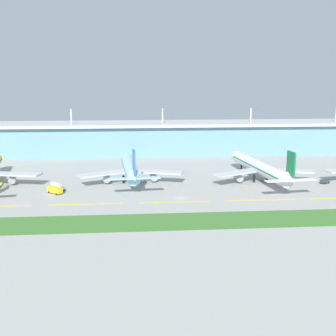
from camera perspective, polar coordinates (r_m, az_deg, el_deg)
name	(u,v)px	position (r m, az deg, el deg)	size (l,w,h in m)	color
ground_plane	(181,198)	(171.03, 1.69, -4.04)	(600.00, 600.00, 0.00)	#9E9E99
terminal_building	(162,138)	(273.68, -0.81, 4.06)	(288.00, 34.00, 29.36)	#6693A8
airliner_near_middle	(130,169)	(196.83, -5.09, -0.09)	(48.67, 58.64, 18.90)	#9ED1EA
airliner_far_middle	(260,168)	(202.74, 12.18, 0.04)	(48.53, 70.15, 18.90)	silver
taxiway_stripe_mid_west	(86,204)	(165.60, -10.96, -4.77)	(28.00, 0.70, 0.04)	yellow
taxiway_stripe_centre	(174,202)	(165.34, 0.87, -4.58)	(28.00, 0.70, 0.04)	yellow
taxiway_stripe_mid_east	(260,200)	(171.94, 12.25, -4.22)	(28.00, 0.70, 0.04)	yellow
grass_verge	(190,221)	(143.63, 2.99, -7.09)	(300.00, 18.00, 0.10)	#3D702D
fuel_truck	(55,188)	(183.13, -14.88, -2.65)	(7.04, 6.81, 4.95)	gold
baggage_cart	(60,189)	(185.68, -14.19, -2.74)	(3.05, 4.00, 2.48)	silver
pushback_tug	(325,181)	(207.57, 20.24, -1.66)	(5.00, 4.37, 1.85)	#333842
safety_cone_left_wingtip	(303,196)	(181.50, 17.68, -3.56)	(0.56, 0.56, 0.70)	orange
safety_cone_nose_front	(249,188)	(187.92, 10.78, -2.71)	(0.56, 0.56, 0.70)	orange
safety_cone_right_wingtip	(318,191)	(191.27, 19.43, -2.92)	(0.56, 0.56, 0.70)	orange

